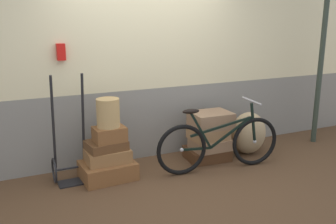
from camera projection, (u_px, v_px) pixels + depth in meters
The scene contains 14 objects.
ground at pixel (170, 178), 4.72m from camera, with size 10.15×5.20×0.06m, color #513823.
station_building at pixel (144, 55), 5.10m from camera, with size 8.15×0.74×2.89m.
suitcase_0 at pixel (108, 170), 4.63m from camera, with size 0.64×0.49×0.21m, color brown.
suitcase_1 at pixel (107, 155), 4.60m from camera, with size 0.53×0.39×0.16m, color olive.
suitcase_2 at pixel (106, 145), 4.57m from camera, with size 0.47×0.35×0.11m, color brown.
suitcase_3 at pixel (110, 134), 4.53m from camera, with size 0.37×0.28×0.18m, color brown.
suitcase_4 at pixel (207, 153), 5.27m from camera, with size 0.57×0.47×0.16m, color #4C2D19.
suitcase_5 at pixel (210, 144), 5.20m from camera, with size 0.52×0.40×0.15m, color #937051.
suitcase_6 at pixel (208, 133), 5.16m from camera, with size 0.49×0.39×0.16m, color #9E754C.
suitcase_7 at pixel (211, 120), 5.15m from camera, with size 0.54×0.43×0.21m, color #937051.
wicker_basket at pixel (108, 113), 4.48m from camera, with size 0.28×0.28×0.35m, color tan.
luggage_trolley at pixel (71, 157), 4.53m from camera, with size 0.43×0.37×1.32m.
burlap_sack at pixel (248, 133), 5.45m from camera, with size 0.52×0.44×0.62m, color tan.
bicycle at pixel (219, 144), 4.83m from camera, with size 1.70×0.46×0.91m.
Camera 1 is at (-1.87, -3.94, 1.94)m, focal length 39.95 mm.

